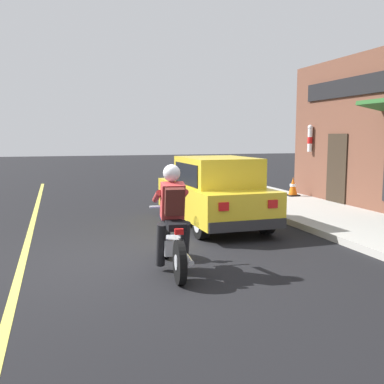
% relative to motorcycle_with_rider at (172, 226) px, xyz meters
% --- Properties ---
extents(ground_plane, '(80.00, 80.00, 0.00)m').
position_rel_motorcycle_with_rider_xyz_m(ground_plane, '(-0.43, 0.69, -0.68)').
color(ground_plane, black).
extents(sidewalk_curb, '(2.60, 22.00, 0.14)m').
position_rel_motorcycle_with_rider_xyz_m(sidewalk_curb, '(4.73, 3.69, -0.61)').
color(sidewalk_curb, '#ADAAA3').
rests_on(sidewalk_curb, ground).
extents(lane_stripe, '(0.12, 19.80, 0.01)m').
position_rel_motorcycle_with_rider_xyz_m(lane_stripe, '(-2.23, 3.69, -0.67)').
color(lane_stripe, '#D1C64C').
rests_on(lane_stripe, ground).
extents(motorcycle_with_rider, '(0.60, 2.02, 1.62)m').
position_rel_motorcycle_with_rider_xyz_m(motorcycle_with_rider, '(0.00, 0.00, 0.00)').
color(motorcycle_with_rider, black).
rests_on(motorcycle_with_rider, ground).
extents(car_hatchback, '(1.74, 3.82, 1.57)m').
position_rel_motorcycle_with_rider_xyz_m(car_hatchback, '(1.75, 3.00, 0.09)').
color(car_hatchback, black).
rests_on(car_hatchback, ground).
extents(traffic_cone, '(0.36, 0.36, 0.60)m').
position_rel_motorcycle_with_rider_xyz_m(traffic_cone, '(5.54, 6.15, -0.25)').
color(traffic_cone, black).
rests_on(traffic_cone, sidewalk_curb).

